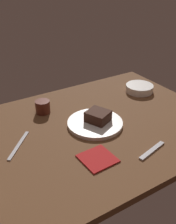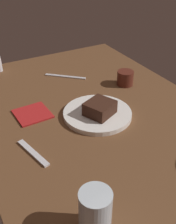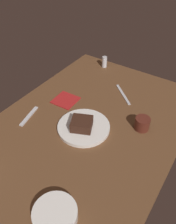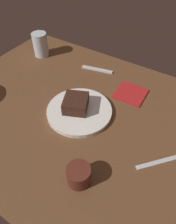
{
  "view_description": "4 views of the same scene",
  "coord_description": "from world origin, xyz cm",
  "px_view_note": "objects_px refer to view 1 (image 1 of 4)",
  "views": [
    {
      "loc": [
        -53.18,
        -84.58,
        67.9
      ],
      "look_at": [
        2.37,
        4.73,
        7.62
      ],
      "focal_mm": 42.9,
      "sensor_mm": 36.0,
      "label": 1
    },
    {
      "loc": [
        77.16,
        -44.72,
        61.22
      ],
      "look_at": [
        2.36,
        -3.46,
        5.24
      ],
      "focal_mm": 45.88,
      "sensor_mm": 36.0,
      "label": 2
    },
    {
      "loc": [
        67.6,
        45.44,
        81.38
      ],
      "look_at": [
        -2.91,
        -1.59,
        8.14
      ],
      "focal_mm": 37.37,
      "sensor_mm": 36.0,
      "label": 3
    },
    {
      "loc": [
        -29.16,
        44.76,
        61.5
      ],
      "look_at": [
        -1.49,
        1.16,
        6.91
      ],
      "focal_mm": 33.42,
      "sensor_mm": 36.0,
      "label": 4
    }
  ],
  "objects_px": {
    "side_bowl": "(139,88)",
    "dessert_spoon": "(152,150)",
    "chocolate_cake_slice": "(98,116)",
    "dessert_plate": "(95,123)",
    "coffee_cup": "(43,107)",
    "folded_napkin": "(98,158)",
    "butter_knife": "(19,145)"
  },
  "relations": [
    {
      "from": "chocolate_cake_slice",
      "to": "coffee_cup",
      "type": "relative_size",
      "value": 1.35
    },
    {
      "from": "chocolate_cake_slice",
      "to": "dessert_spoon",
      "type": "height_order",
      "value": "chocolate_cake_slice"
    },
    {
      "from": "coffee_cup",
      "to": "butter_knife",
      "type": "height_order",
      "value": "coffee_cup"
    },
    {
      "from": "folded_napkin",
      "to": "butter_knife",
      "type": "bearing_deg",
      "value": 133.25
    },
    {
      "from": "butter_knife",
      "to": "folded_napkin",
      "type": "distance_m",
      "value": 0.32
    },
    {
      "from": "dessert_spoon",
      "to": "butter_knife",
      "type": "bearing_deg",
      "value": 131.17
    },
    {
      "from": "coffee_cup",
      "to": "side_bowl",
      "type": "bearing_deg",
      "value": -6.75
    },
    {
      "from": "coffee_cup",
      "to": "butter_knife",
      "type": "xyz_separation_m",
      "value": [
        -0.19,
        -0.2,
        -0.03
      ]
    },
    {
      "from": "dessert_plate",
      "to": "folded_napkin",
      "type": "bearing_deg",
      "value": -120.52
    },
    {
      "from": "side_bowl",
      "to": "folded_napkin",
      "type": "height_order",
      "value": "side_bowl"
    },
    {
      "from": "side_bowl",
      "to": "dessert_spoon",
      "type": "xyz_separation_m",
      "value": [
        -0.32,
        -0.44,
        -0.02
      ]
    },
    {
      "from": "chocolate_cake_slice",
      "to": "dessert_plate",
      "type": "bearing_deg",
      "value": 164.62
    },
    {
      "from": "chocolate_cake_slice",
      "to": "butter_knife",
      "type": "bearing_deg",
      "value": 174.57
    },
    {
      "from": "dessert_spoon",
      "to": "folded_napkin",
      "type": "distance_m",
      "value": 0.22
    },
    {
      "from": "coffee_cup",
      "to": "dessert_spoon",
      "type": "xyz_separation_m",
      "value": [
        0.24,
        -0.5,
        -0.03
      ]
    },
    {
      "from": "side_bowl",
      "to": "dessert_spoon",
      "type": "bearing_deg",
      "value": -126.1
    },
    {
      "from": "coffee_cup",
      "to": "chocolate_cake_slice",
      "type": "bearing_deg",
      "value": -53.87
    },
    {
      "from": "coffee_cup",
      "to": "butter_knife",
      "type": "bearing_deg",
      "value": -134.37
    },
    {
      "from": "dessert_plate",
      "to": "coffee_cup",
      "type": "xyz_separation_m",
      "value": [
        -0.15,
        0.23,
        0.02
      ]
    },
    {
      "from": "dessert_plate",
      "to": "coffee_cup",
      "type": "bearing_deg",
      "value": 124.06
    },
    {
      "from": "folded_napkin",
      "to": "chocolate_cake_slice",
      "type": "bearing_deg",
      "value": 55.9
    },
    {
      "from": "dessert_plate",
      "to": "butter_knife",
      "type": "height_order",
      "value": "dessert_plate"
    },
    {
      "from": "chocolate_cake_slice",
      "to": "coffee_cup",
      "type": "distance_m",
      "value": 0.28
    },
    {
      "from": "dessert_spoon",
      "to": "folded_napkin",
      "type": "bearing_deg",
      "value": 147.64
    },
    {
      "from": "side_bowl",
      "to": "dessert_spoon",
      "type": "relative_size",
      "value": 1.01
    },
    {
      "from": "chocolate_cake_slice",
      "to": "dessert_spoon",
      "type": "distance_m",
      "value": 0.29
    },
    {
      "from": "dessert_plate",
      "to": "side_bowl",
      "type": "height_order",
      "value": "side_bowl"
    },
    {
      "from": "side_bowl",
      "to": "dessert_spoon",
      "type": "height_order",
      "value": "side_bowl"
    },
    {
      "from": "dessert_plate",
      "to": "chocolate_cake_slice",
      "type": "distance_m",
      "value": 0.04
    },
    {
      "from": "butter_knife",
      "to": "dessert_plate",
      "type": "bearing_deg",
      "value": 126.82
    },
    {
      "from": "side_bowl",
      "to": "coffee_cup",
      "type": "height_order",
      "value": "coffee_cup"
    },
    {
      "from": "side_bowl",
      "to": "dessert_plate",
      "type": "bearing_deg",
      "value": -158.4
    }
  ]
}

